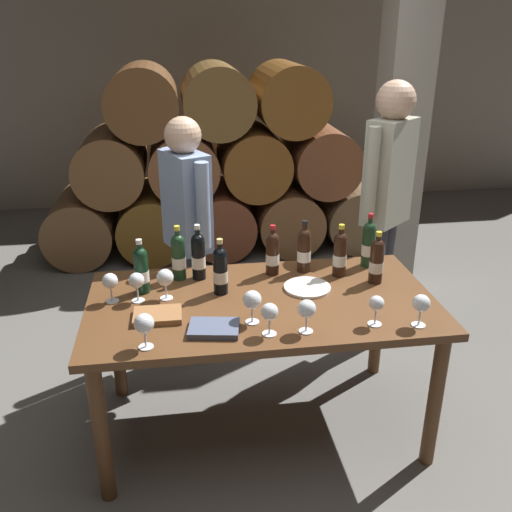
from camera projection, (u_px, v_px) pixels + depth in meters
The scene contains 28 objects.
ground_plane at pixel (261, 424), 3.02m from camera, with size 14.00×14.00×0.00m, color #66635E.
cellar_back_wall at pixel (205, 80), 6.29m from camera, with size 10.00×0.24×2.80m, color gray.
barrel_stack at pixel (218, 170), 5.09m from camera, with size 3.12×0.90×1.69m.
stone_pillar at pixel (401, 125), 4.14m from camera, with size 0.32×0.32×2.60m, color gray.
dining_table at pixel (262, 316), 2.76m from camera, with size 1.70×0.90×0.76m.
wine_bottle_0 at pixel (340, 254), 2.94m from camera, with size 0.07×0.07×0.29m.
wine_bottle_1 at pixel (377, 261), 2.86m from camera, with size 0.07×0.07×0.28m.
wine_bottle_2 at pixel (141, 270), 2.76m from camera, with size 0.07×0.07×0.28m.
wine_bottle_3 at pixel (369, 244), 3.05m from camera, with size 0.07×0.07×0.31m.
wine_bottle_4 at pixel (220, 270), 2.74m from camera, with size 0.07×0.07×0.29m.
wine_bottle_5 at pixel (179, 256), 2.90m from camera, with size 0.07×0.07×0.30m.
wine_bottle_6 at pixel (198, 256), 2.90m from camera, with size 0.07×0.07×0.30m.
wine_bottle_7 at pixel (304, 250), 2.99m from camera, with size 0.07×0.07×0.29m.
wine_bottle_8 at pixel (273, 253), 2.96m from camera, with size 0.07×0.07×0.28m.
wine_glass_0 at pixel (165, 278), 2.69m from camera, with size 0.08×0.08×0.16m.
wine_glass_1 at pixel (270, 313), 2.38m from camera, with size 0.08×0.08×0.15m.
wine_glass_2 at pixel (110, 282), 2.66m from camera, with size 0.08×0.08×0.15m.
wine_glass_3 at pixel (137, 281), 2.67m from camera, with size 0.08×0.08×0.15m.
wine_glass_4 at pixel (144, 324), 2.28m from camera, with size 0.08×0.08×0.16m.
wine_glass_5 at pixel (252, 301), 2.48m from camera, with size 0.09×0.09×0.16m.
wine_glass_6 at pixel (421, 304), 2.45m from camera, with size 0.08×0.08×0.15m.
wine_glass_7 at pixel (307, 310), 2.40m from camera, with size 0.08×0.08×0.16m.
wine_glass_8 at pixel (376, 305), 2.46m from camera, with size 0.07×0.07×0.14m.
tasting_notebook at pixel (158, 315), 2.55m from camera, with size 0.22×0.16×0.03m, color #936038.
leather_ledger at pixel (214, 328), 2.44m from camera, with size 0.22×0.16×0.03m, color #4C5670.
serving_plate at pixel (307, 288), 2.83m from camera, with size 0.24×0.24×0.01m, color white.
sommelier_presenting at pixel (387, 193), 3.41m from camera, with size 0.40×0.35×1.72m.
taster_seated_left at pixel (187, 223), 3.27m from camera, with size 0.30×0.46×1.54m.
Camera 1 is at (-0.38, -2.39, 2.03)m, focal length 38.95 mm.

